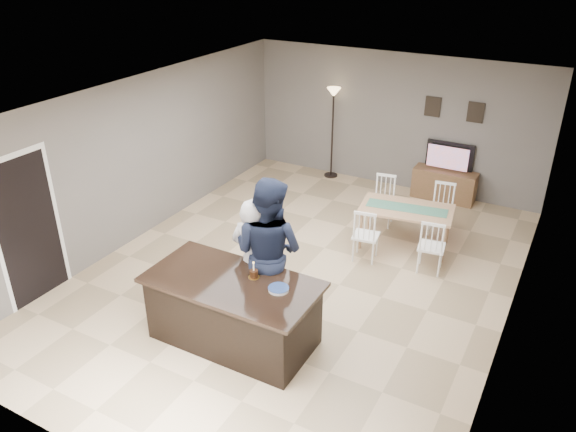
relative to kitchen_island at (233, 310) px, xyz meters
The scene contains 14 objects.
floor 1.86m from the kitchen_island, 90.00° to the left, with size 8.00×8.00×0.00m, color tan.
room_shell 2.18m from the kitchen_island, 90.00° to the left, with size 8.00×8.00×8.00m.
kitchen_island is the anchor object (origin of this frame).
tv_console 5.70m from the kitchen_island, 77.84° to the left, with size 1.20×0.40×0.60m, color brown.
television 5.78m from the kitchen_island, 77.99° to the left, with size 0.91×0.12×0.53m, color black.
tv_screen_glow 5.70m from the kitchen_island, 77.82° to the left, with size 0.78×0.78×0.00m, color #F3591B.
picture_frames 6.03m from the kitchen_island, 78.74° to the left, with size 1.10×0.02×0.38m.
doorway 3.14m from the kitchen_island, behind, with size 0.00×2.10×2.65m.
woman 0.70m from the kitchen_island, 92.80° to the left, with size 0.64×0.42×1.77m, color silver.
man 0.87m from the kitchen_island, 77.37° to the left, with size 0.99×0.78×2.05m, color #171D33.
birthday_cake 0.57m from the kitchen_island, 44.07° to the left, with size 0.14×0.14×0.22m.
plate_stack 0.77m from the kitchen_island, ahead, with size 0.25×0.25×0.04m.
dining_table 3.59m from the kitchen_island, 71.91° to the left, with size 1.64×1.86×0.90m.
floor_lamp 5.82m from the kitchen_island, 102.45° to the left, with size 0.29×0.29×1.92m.
Camera 1 is at (3.38, -6.52, 4.67)m, focal length 35.00 mm.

